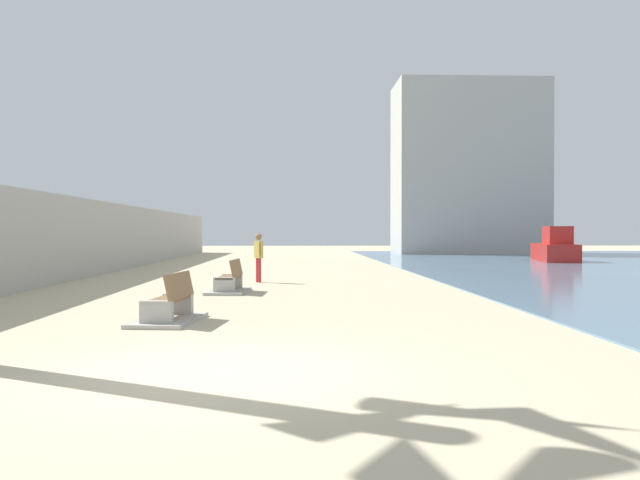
{
  "coord_description": "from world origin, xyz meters",
  "views": [
    {
      "loc": [
        0.92,
        -8.5,
        1.78
      ],
      "look_at": [
        1.68,
        11.24,
        1.54
      ],
      "focal_mm": 37.5,
      "sensor_mm": 36.0,
      "label": 1
    }
  ],
  "objects_px": {
    "bench_far": "(229,285)",
    "boat_mid_bay": "(555,248)",
    "person_walking": "(259,254)",
    "bench_near": "(169,310)"
  },
  "relations": [
    {
      "from": "bench_near",
      "to": "bench_far",
      "type": "relative_size",
      "value": 1.02
    },
    {
      "from": "bench_far",
      "to": "person_walking",
      "type": "relative_size",
      "value": 1.26
    },
    {
      "from": "person_walking",
      "to": "bench_near",
      "type": "bearing_deg",
      "value": -96.6
    },
    {
      "from": "bench_near",
      "to": "person_walking",
      "type": "bearing_deg",
      "value": 83.4
    },
    {
      "from": "bench_far",
      "to": "boat_mid_bay",
      "type": "bearing_deg",
      "value": 48.41
    },
    {
      "from": "bench_near",
      "to": "bench_far",
      "type": "height_order",
      "value": "same"
    },
    {
      "from": "bench_far",
      "to": "person_walking",
      "type": "xyz_separation_m",
      "value": [
        0.65,
        3.92,
        0.78
      ]
    },
    {
      "from": "person_walking",
      "to": "boat_mid_bay",
      "type": "xyz_separation_m",
      "value": [
        16.88,
        15.82,
        -0.21
      ]
    },
    {
      "from": "person_walking",
      "to": "boat_mid_bay",
      "type": "distance_m",
      "value": 23.14
    },
    {
      "from": "bench_far",
      "to": "person_walking",
      "type": "bearing_deg",
      "value": 80.67
    }
  ]
}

